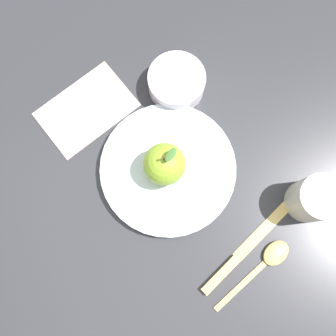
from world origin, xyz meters
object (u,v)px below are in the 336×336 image
at_px(side_bowl, 177,81).
at_px(spoon, 269,260).
at_px(linen_napkin, 86,109).
at_px(cup, 315,199).
at_px(dinner_plate, 168,169).
at_px(knife, 242,253).
at_px(apple, 165,164).

bearing_deg(side_bowl, spoon, -88.90).
distance_m(spoon, linen_napkin, 0.41).
height_order(spoon, linen_napkin, spoon).
distance_m(side_bowl, cup, 0.30).
distance_m(dinner_plate, cup, 0.24).
height_order(cup, linen_napkin, cup).
bearing_deg(side_bowl, knife, -95.13).
xyz_separation_m(dinner_plate, cup, (0.19, -0.15, 0.03)).
distance_m(apple, knife, 0.20).
relative_size(apple, spoon, 0.54).
height_order(apple, knife, apple).
distance_m(knife, linen_napkin, 0.37).
bearing_deg(side_bowl, cup, -68.73).
distance_m(apple, spoon, 0.23).
xyz_separation_m(cup, knife, (-0.14, -0.03, -0.04)).
bearing_deg(knife, dinner_plate, 106.06).
height_order(dinner_plate, side_bowl, side_bowl).
bearing_deg(linen_napkin, spoon, -65.20).
bearing_deg(knife, side_bowl, 84.87).
height_order(apple, spoon, apple).
height_order(dinner_plate, knife, dinner_plate).
bearing_deg(linen_napkin, apple, -63.48).
xyz_separation_m(dinner_plate, knife, (0.05, -0.18, -0.01)).
distance_m(side_bowl, spoon, 0.34).
relative_size(apple, knife, 0.40).
relative_size(apple, linen_napkin, 0.53).
relative_size(side_bowl, spoon, 0.63).
relative_size(dinner_plate, spoon, 1.45).
relative_size(dinner_plate, side_bowl, 2.29).
relative_size(cup, spoon, 0.49).
bearing_deg(dinner_plate, cup, -38.25).
relative_size(dinner_plate, knife, 1.07).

